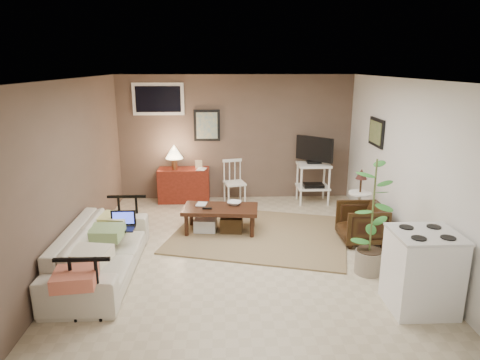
{
  "coord_description": "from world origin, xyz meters",
  "views": [
    {
      "loc": [
        -0.26,
        -5.69,
        2.58
      ],
      "look_at": [
        -0.01,
        0.35,
        0.94
      ],
      "focal_mm": 32.0,
      "sensor_mm": 36.0,
      "label": 1
    }
  ],
  "objects_px": {
    "coffee_table": "(220,218)",
    "potted_plant": "(373,213)",
    "armchair": "(361,222)",
    "side_table": "(360,191)",
    "stove": "(422,271)",
    "red_console": "(183,182)",
    "sofa": "(100,243)",
    "tv_stand": "(314,168)",
    "spindle_chair": "(234,183)"
  },
  "relations": [
    {
      "from": "coffee_table",
      "to": "potted_plant",
      "type": "bearing_deg",
      "value": -37.37
    },
    {
      "from": "armchair",
      "to": "potted_plant",
      "type": "xyz_separation_m",
      "value": [
        -0.21,
        -0.98,
        0.48
      ]
    },
    {
      "from": "side_table",
      "to": "stove",
      "type": "bearing_deg",
      "value": -92.05
    },
    {
      "from": "armchair",
      "to": "side_table",
      "type": "bearing_deg",
      "value": 165.15
    },
    {
      "from": "red_console",
      "to": "coffee_table",
      "type": "bearing_deg",
      "value": -66.36
    },
    {
      "from": "sofa",
      "to": "tv_stand",
      "type": "bearing_deg",
      "value": -49.48
    },
    {
      "from": "red_console",
      "to": "armchair",
      "type": "distance_m",
      "value": 3.51
    },
    {
      "from": "sofa",
      "to": "side_table",
      "type": "bearing_deg",
      "value": -68.34
    },
    {
      "from": "tv_stand",
      "to": "stove",
      "type": "xyz_separation_m",
      "value": [
        0.4,
        -3.73,
        -0.23
      ]
    },
    {
      "from": "sofa",
      "to": "armchair",
      "type": "xyz_separation_m",
      "value": [
        3.6,
        0.87,
        -0.1
      ]
    },
    {
      "from": "potted_plant",
      "to": "tv_stand",
      "type": "bearing_deg",
      "value": 92.35
    },
    {
      "from": "red_console",
      "to": "stove",
      "type": "bearing_deg",
      "value": -53.47
    },
    {
      "from": "coffee_table",
      "to": "tv_stand",
      "type": "distance_m",
      "value": 2.33
    },
    {
      "from": "sofa",
      "to": "armchair",
      "type": "height_order",
      "value": "sofa"
    },
    {
      "from": "tv_stand",
      "to": "potted_plant",
      "type": "bearing_deg",
      "value": -87.65
    },
    {
      "from": "tv_stand",
      "to": "armchair",
      "type": "xyz_separation_m",
      "value": [
        0.33,
        -1.92,
        -0.35
      ]
    },
    {
      "from": "sofa",
      "to": "coffee_table",
      "type": "bearing_deg",
      "value": -48.17
    },
    {
      "from": "side_table",
      "to": "spindle_chair",
      "type": "bearing_deg",
      "value": 145.98
    },
    {
      "from": "spindle_chair",
      "to": "potted_plant",
      "type": "relative_size",
      "value": 0.55
    },
    {
      "from": "spindle_chair",
      "to": "armchair",
      "type": "relative_size",
      "value": 1.29
    },
    {
      "from": "coffee_table",
      "to": "tv_stand",
      "type": "relative_size",
      "value": 0.95
    },
    {
      "from": "red_console",
      "to": "spindle_chair",
      "type": "bearing_deg",
      "value": -7.61
    },
    {
      "from": "spindle_chair",
      "to": "side_table",
      "type": "height_order",
      "value": "side_table"
    },
    {
      "from": "red_console",
      "to": "armchair",
      "type": "height_order",
      "value": "red_console"
    },
    {
      "from": "coffee_table",
      "to": "tv_stand",
      "type": "bearing_deg",
      "value": 39.38
    },
    {
      "from": "potted_plant",
      "to": "stove",
      "type": "relative_size",
      "value": 1.7
    },
    {
      "from": "tv_stand",
      "to": "side_table",
      "type": "bearing_deg",
      "value": -69.41
    },
    {
      "from": "sofa",
      "to": "side_table",
      "type": "height_order",
      "value": "side_table"
    },
    {
      "from": "spindle_chair",
      "to": "side_table",
      "type": "xyz_separation_m",
      "value": [
        1.99,
        -1.34,
        0.21
      ]
    },
    {
      "from": "armchair",
      "to": "tv_stand",
      "type": "bearing_deg",
      "value": -170.92
    },
    {
      "from": "side_table",
      "to": "stove",
      "type": "height_order",
      "value": "side_table"
    },
    {
      "from": "armchair",
      "to": "potted_plant",
      "type": "height_order",
      "value": "potted_plant"
    },
    {
      "from": "coffee_table",
      "to": "armchair",
      "type": "relative_size",
      "value": 1.89
    },
    {
      "from": "coffee_table",
      "to": "spindle_chair",
      "type": "height_order",
      "value": "spindle_chair"
    },
    {
      "from": "coffee_table",
      "to": "armchair",
      "type": "xyz_separation_m",
      "value": [
        2.11,
        -0.46,
        0.08
      ]
    },
    {
      "from": "potted_plant",
      "to": "side_table",
      "type": "bearing_deg",
      "value": 77.03
    },
    {
      "from": "red_console",
      "to": "potted_plant",
      "type": "distance_m",
      "value": 4.06
    },
    {
      "from": "coffee_table",
      "to": "side_table",
      "type": "bearing_deg",
      "value": 3.96
    },
    {
      "from": "sofa",
      "to": "side_table",
      "type": "relative_size",
      "value": 2.2
    },
    {
      "from": "sofa",
      "to": "potted_plant",
      "type": "xyz_separation_m",
      "value": [
        3.38,
        -0.11,
        0.39
      ]
    },
    {
      "from": "red_console",
      "to": "stove",
      "type": "relative_size",
      "value": 1.26
    },
    {
      "from": "spindle_chair",
      "to": "armchair",
      "type": "height_order",
      "value": "spindle_chair"
    },
    {
      "from": "spindle_chair",
      "to": "red_console",
      "type": "bearing_deg",
      "value": 172.39
    },
    {
      "from": "spindle_chair",
      "to": "tv_stand",
      "type": "height_order",
      "value": "tv_stand"
    },
    {
      "from": "red_console",
      "to": "side_table",
      "type": "xyz_separation_m",
      "value": [
        2.98,
        -1.48,
        0.21
      ]
    },
    {
      "from": "sofa",
      "to": "stove",
      "type": "distance_m",
      "value": 3.78
    },
    {
      "from": "coffee_table",
      "to": "stove",
      "type": "relative_size",
      "value": 1.37
    },
    {
      "from": "sofa",
      "to": "potted_plant",
      "type": "height_order",
      "value": "potted_plant"
    },
    {
      "from": "coffee_table",
      "to": "side_table",
      "type": "xyz_separation_m",
      "value": [
        2.26,
        0.16,
        0.36
      ]
    },
    {
      "from": "tv_stand",
      "to": "armchair",
      "type": "distance_m",
      "value": 1.98
    }
  ]
}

